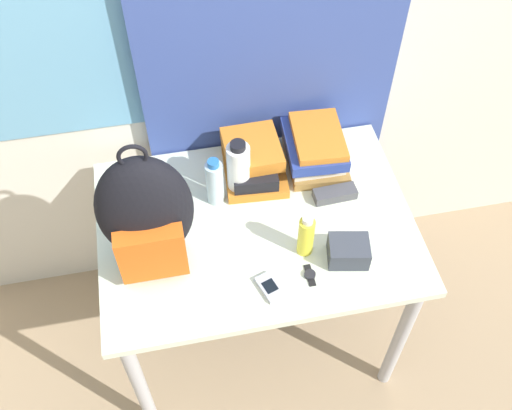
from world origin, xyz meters
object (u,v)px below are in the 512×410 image
sunscreen_bottle (306,236)px  sunglasses_case (335,194)px  book_stack_left (253,160)px  sports_bottle (239,170)px  camera_pouch (348,251)px  backpack (146,214)px  wristwatch (310,275)px  book_stack_center (315,149)px  water_bottle (215,182)px  cell_phone (270,287)px

sunscreen_bottle → sunglasses_case: bearing=51.2°
book_stack_left → sports_bottle: 0.11m
sunscreen_bottle → camera_pouch: sunscreen_bottle is taller
backpack → wristwatch: 0.55m
book_stack_left → book_stack_center: book_stack_center is taller
water_bottle → wristwatch: water_bottle is taller
book_stack_left → book_stack_center: bearing=-1.1°
book_stack_left → camera_pouch: bearing=-61.8°
sunscreen_bottle → wristwatch: size_ratio=2.20×
wristwatch → sunscreen_bottle: bearing=85.9°
backpack → wristwatch: size_ratio=6.26×
backpack → cell_phone: backpack is taller
cell_phone → wristwatch: 0.14m
backpack → sunscreen_bottle: size_ratio=2.85×
cell_phone → camera_pouch: (0.27, 0.06, 0.03)m
sports_bottle → sunscreen_bottle: sports_bottle is taller
book_stack_center → sunglasses_case: 0.18m
sports_bottle → sunscreen_bottle: 0.33m
backpack → book_stack_left: 0.50m
water_bottle → sports_bottle: (0.09, 0.02, 0.02)m
camera_pouch → sunscreen_bottle: bearing=156.4°
book_stack_center → sunscreen_bottle: (-0.13, -0.36, 0.01)m
wristwatch → sunglasses_case: bearing=60.7°
sunscreen_bottle → cell_phone: 0.20m
camera_pouch → backpack: bearing=167.3°
cell_phone → sunglasses_case: 0.44m
sunscreen_bottle → wristwatch: 0.12m
sunscreen_bottle → camera_pouch: bearing=-23.6°
book_stack_center → sunglasses_case: bearing=-79.4°
book_stack_center → wristwatch: book_stack_center is taller
camera_pouch → book_stack_center: bearing=90.3°
sunglasses_case → camera_pouch: 0.25m
sports_bottle → cell_phone: bearing=-86.9°
book_stack_left → sunscreen_bottle: bearing=-74.9°
backpack → sunglasses_case: bearing=10.2°
sports_bottle → wristwatch: size_ratio=3.01×
book_stack_left → camera_pouch: book_stack_left is taller
cell_phone → camera_pouch: 0.28m
sports_bottle → sunglasses_case: size_ratio=1.57×
sunscreen_bottle → backpack: bearing=170.4°
book_stack_center → sunscreen_bottle: 0.39m
backpack → sunglasses_case: (0.64, 0.12, -0.19)m
book_stack_center → wristwatch: 0.49m
camera_pouch → wristwatch: size_ratio=1.83×
water_bottle → cell_phone: bearing=-74.4°
backpack → cell_phone: bearing=-30.6°
book_stack_left → cell_phone: (-0.04, -0.49, -0.06)m
sports_bottle → sunscreen_bottle: size_ratio=1.37×
sunscreen_bottle → cell_phone: size_ratio=1.55×
water_bottle → sports_bottle: 0.09m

